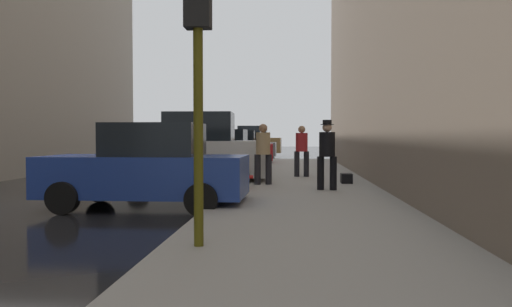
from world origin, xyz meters
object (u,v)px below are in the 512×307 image
(parked_white_van, at_px, (195,152))
(parked_silver_sedan, at_px, (219,152))
(parked_red_hatchback, at_px, (233,149))
(parked_blue_sedan, at_px, (148,168))
(traffic_light, at_px, (198,36))
(pedestrian_in_red_jacket, at_px, (302,148))
(pedestrian_in_tan_coat, at_px, (263,151))
(pedestrian_with_fedora, at_px, (327,151))
(parked_bronze_suv, at_px, (251,142))
(fire_hydrant, at_px, (245,175))
(duffel_bag, at_px, (346,178))
(parked_gray_coupe, at_px, (243,147))

(parked_white_van, distance_m, parked_silver_sedan, 5.32)
(parked_silver_sedan, xyz_separation_m, parked_red_hatchback, (-0.00, 5.00, 0.00))
(parked_white_van, xyz_separation_m, parked_red_hatchback, (0.00, 10.32, -0.18))
(parked_blue_sedan, height_order, traffic_light, traffic_light)
(pedestrian_in_red_jacket, distance_m, pedestrian_in_tan_coat, 3.01)
(parked_blue_sedan, xyz_separation_m, pedestrian_with_fedora, (3.91, 2.49, 0.29))
(parked_bronze_suv, relative_size, pedestrian_in_red_jacket, 2.71)
(fire_hydrant, xyz_separation_m, duffel_bag, (2.80, 1.64, -0.21))
(parked_blue_sedan, xyz_separation_m, pedestrian_in_red_jacket, (3.35, 6.57, 0.26))
(parked_blue_sedan, bearing_deg, parked_gray_coupe, 90.00)
(parked_blue_sedan, distance_m, parked_bronze_suv, 26.49)
(parked_blue_sedan, height_order, parked_bronze_suv, parked_bronze_suv)
(parked_gray_coupe, bearing_deg, traffic_light, -85.73)
(parked_gray_coupe, bearing_deg, parked_silver_sedan, -90.00)
(parked_blue_sedan, distance_m, parked_gray_coupe, 20.73)
(parked_red_hatchback, height_order, traffic_light, traffic_light)
(pedestrian_in_red_jacket, bearing_deg, pedestrian_in_tan_coat, -112.30)
(parked_gray_coupe, relative_size, pedestrian_in_tan_coat, 2.46)
(parked_silver_sedan, bearing_deg, parked_gray_coupe, 90.00)
(traffic_light, xyz_separation_m, pedestrian_in_tan_coat, (0.36, 7.89, -1.65))
(duffel_bag, bearing_deg, fire_hydrant, -149.66)
(duffel_bag, bearing_deg, parked_bronze_suv, 101.75)
(parked_white_van, distance_m, duffel_bag, 4.73)
(traffic_light, xyz_separation_m, pedestrian_with_fedora, (2.06, 6.60, -1.62))
(pedestrian_in_tan_coat, bearing_deg, pedestrian_in_red_jacket, 67.70)
(parked_red_hatchback, height_order, duffel_bag, parked_red_hatchback)
(pedestrian_with_fedora, bearing_deg, fire_hydrant, 174.22)
(parked_blue_sedan, relative_size, duffel_bag, 9.61)
(pedestrian_in_red_jacket, distance_m, duffel_bag, 2.68)
(parked_gray_coupe, xyz_separation_m, pedestrian_in_tan_coat, (2.21, -16.95, 0.26))
(parked_gray_coupe, bearing_deg, parked_blue_sedan, -90.00)
(parked_white_van, distance_m, parked_gray_coupe, 15.59)
(parked_silver_sedan, distance_m, pedestrian_with_fedora, 8.88)
(parked_white_van, height_order, pedestrian_with_fedora, parked_white_van)
(pedestrian_in_tan_coat, bearing_deg, parked_gray_coupe, 97.44)
(parked_bronze_suv, xyz_separation_m, traffic_light, (1.85, -30.60, 1.73))
(parked_gray_coupe, distance_m, duffel_bag, 17.03)
(pedestrian_with_fedora, bearing_deg, parked_bronze_suv, 99.25)
(parked_red_hatchback, distance_m, duffel_bag, 12.04)
(parked_red_hatchback, bearing_deg, fire_hydrant, -81.95)
(parked_gray_coupe, bearing_deg, parked_white_van, -90.00)
(parked_white_van, distance_m, pedestrian_in_tan_coat, 2.60)
(parked_red_hatchback, bearing_deg, pedestrian_in_red_jacket, -69.33)
(parked_white_van, xyz_separation_m, traffic_light, (1.85, -9.25, 1.73))
(duffel_bag, bearing_deg, parked_blue_sedan, -136.71)
(parked_blue_sedan, xyz_separation_m, traffic_light, (1.85, -4.11, 1.91))
(pedestrian_in_tan_coat, bearing_deg, parked_silver_sedan, 108.35)
(parked_silver_sedan, xyz_separation_m, pedestrian_in_tan_coat, (2.21, -6.67, 0.26))
(fire_hydrant, bearing_deg, duffel_bag, 30.34)
(parked_red_hatchback, bearing_deg, pedestrian_in_tan_coat, -79.27)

